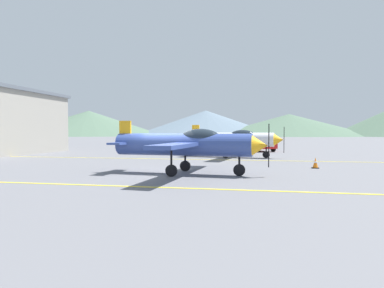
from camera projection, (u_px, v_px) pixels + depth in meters
name	position (u px, v px, depth m)	size (l,w,h in m)	color
ground_plane	(163.00, 173.00, 16.40)	(400.00, 400.00, 0.00)	slate
apron_line_near	(133.00, 187.00, 12.35)	(80.00, 0.16, 0.01)	yellow
apron_line_far	(194.00, 159.00, 24.30)	(80.00, 0.16, 0.01)	yellow
airplane_near	(188.00, 144.00, 15.91)	(7.46, 8.57, 2.56)	#33478C
airplane_mid	(235.00, 139.00, 26.33)	(7.49, 8.57, 2.56)	silver
car_sedan	(258.00, 143.00, 34.48)	(3.86, 4.59, 1.62)	red
traffic_cone_front	(315.00, 163.00, 18.50)	(0.36, 0.36, 0.59)	black
hill_left	(89.00, 123.00, 160.60)	(72.47, 72.47, 11.91)	#4C6651
hill_centerleft	(206.00, 123.00, 168.60)	(72.41, 72.41, 12.53)	slate
hill_centerright	(289.00, 125.00, 155.46)	(72.98, 72.98, 10.06)	#4C6651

